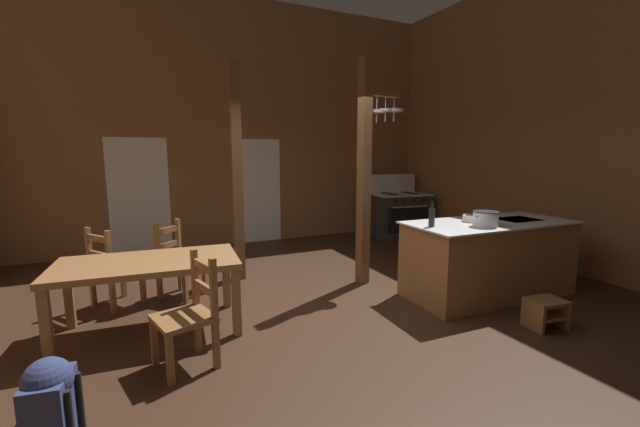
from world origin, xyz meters
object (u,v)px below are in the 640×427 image
(kitchen_island, at_px, (488,258))
(stove_range, at_px, (399,214))
(dining_table, at_px, (149,269))
(backpack, at_px, (50,403))
(step_stool, at_px, (546,311))
(ladderback_chair_near_window, at_px, (190,314))
(ladderback_chair_at_table_end, at_px, (112,269))
(bottle_tall_on_counter, at_px, (432,217))
(mixing_bowl_on_counter, at_px, (473,218))
(stockpot_on_counter, at_px, (486,219))
(ladderback_chair_by_post, at_px, (178,261))

(kitchen_island, distance_m, stove_range, 3.47)
(dining_table, bearing_deg, backpack, -112.00)
(step_stool, height_order, ladderback_chair_near_window, ladderback_chair_near_window)
(stove_range, relative_size, step_stool, 3.33)
(ladderback_chair_at_table_end, distance_m, backpack, 2.40)
(bottle_tall_on_counter, bearing_deg, backpack, -166.25)
(step_stool, xyz_separation_m, backpack, (-4.28, 0.14, 0.14))
(ladderback_chair_near_window, height_order, mixing_bowl_on_counter, mixing_bowl_on_counter)
(step_stool, relative_size, stockpot_on_counter, 1.10)
(step_stool, bearing_deg, backpack, 178.19)
(kitchen_island, relative_size, stockpot_on_counter, 6.07)
(ladderback_chair_near_window, distance_m, mixing_bowl_on_counter, 3.48)
(bottle_tall_on_counter, bearing_deg, stockpot_on_counter, -23.15)
(step_stool, bearing_deg, ladderback_chair_at_table_end, 148.13)
(ladderback_chair_by_post, distance_m, ladderback_chair_at_table_end, 0.73)
(mixing_bowl_on_counter, bearing_deg, kitchen_island, -26.39)
(bottle_tall_on_counter, bearing_deg, dining_table, 168.73)
(ladderback_chair_at_table_end, relative_size, stockpot_on_counter, 2.63)
(ladderback_chair_at_table_end, xyz_separation_m, mixing_bowl_on_counter, (4.09, -1.46, 0.53))
(kitchen_island, distance_m, step_stool, 1.04)
(ladderback_chair_near_window, relative_size, ladderback_chair_at_table_end, 1.00)
(mixing_bowl_on_counter, bearing_deg, ladderback_chair_near_window, -175.60)
(ladderback_chair_at_table_end, distance_m, mixing_bowl_on_counter, 4.37)
(ladderback_chair_near_window, bearing_deg, backpack, -142.88)
(step_stool, bearing_deg, stockpot_on_counter, 95.56)
(ladderback_chair_by_post, height_order, mixing_bowl_on_counter, mixing_bowl_on_counter)
(ladderback_chair_at_table_end, bearing_deg, stockpot_on_counter, -23.73)
(ladderback_chair_near_window, xyz_separation_m, backpack, (-0.88, -0.67, -0.14))
(mixing_bowl_on_counter, bearing_deg, ladderback_chair_at_table_end, 160.41)
(step_stool, height_order, ladderback_chair_by_post, ladderback_chair_by_post)
(step_stool, distance_m, dining_table, 4.05)
(dining_table, distance_m, ladderback_chair_at_table_end, 1.00)
(kitchen_island, relative_size, ladderback_chair_by_post, 2.30)
(dining_table, distance_m, ladderback_chair_by_post, 1.00)
(ladderback_chair_near_window, distance_m, stockpot_on_counter, 3.38)
(ladderback_chair_by_post, height_order, bottle_tall_on_counter, bottle_tall_on_counter)
(kitchen_island, distance_m, bottle_tall_on_counter, 1.07)
(ladderback_chair_near_window, bearing_deg, step_stool, -13.28)
(ladderback_chair_near_window, height_order, ladderback_chair_by_post, same)
(ladderback_chair_by_post, xyz_separation_m, mixing_bowl_on_counter, (3.36, -1.48, 0.53))
(stove_range, bearing_deg, step_stool, -106.86)
(dining_table, bearing_deg, bottle_tall_on_counter, -11.27)
(stove_range, bearing_deg, ladderback_chair_near_window, -143.57)
(step_stool, relative_size, backpack, 0.67)
(dining_table, height_order, ladderback_chair_near_window, ladderback_chair_near_window)
(kitchen_island, bearing_deg, bottle_tall_on_counter, 176.39)
(kitchen_island, relative_size, ladderback_chair_at_table_end, 2.30)
(kitchen_island, distance_m, ladderback_chair_by_post, 3.90)
(kitchen_island, distance_m, dining_table, 3.98)
(backpack, bearing_deg, ladderback_chair_by_post, 68.47)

